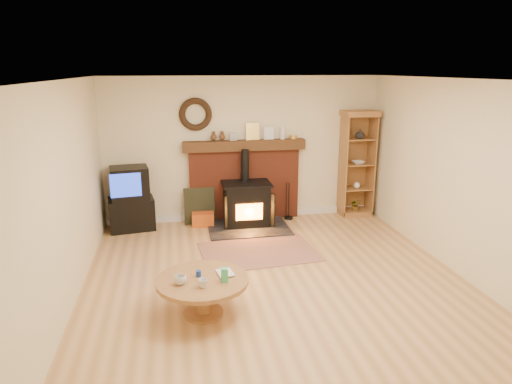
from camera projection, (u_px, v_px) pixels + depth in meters
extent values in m
plane|color=#B08049|center=(276.00, 282.00, 6.02)|extent=(5.50, 5.50, 0.00)
cube|color=beige|center=(244.00, 149.00, 8.28)|extent=(5.00, 0.02, 2.60)
cube|color=beige|center=(370.00, 288.00, 3.06)|extent=(5.00, 0.02, 2.60)
cube|color=beige|center=(66.00, 197.00, 5.24)|extent=(0.02, 5.50, 2.60)
cube|color=beige|center=(459.00, 178.00, 6.11)|extent=(0.02, 5.50, 2.60)
cube|color=white|center=(279.00, 79.00, 5.33)|extent=(5.00, 5.50, 0.02)
cube|color=white|center=(244.00, 214.00, 8.59)|extent=(5.00, 0.04, 0.12)
torus|color=black|center=(196.00, 114.00, 7.91)|extent=(0.57, 0.11, 0.57)
cube|color=maroon|center=(245.00, 185.00, 8.38)|extent=(2.00, 0.15, 1.30)
cube|color=#3C2713|center=(245.00, 145.00, 8.15)|extent=(2.20, 0.22, 0.18)
cube|color=#999999|center=(233.00, 137.00, 8.09)|extent=(0.13, 0.05, 0.14)
cube|color=gold|center=(252.00, 132.00, 8.15)|extent=(0.24, 0.06, 0.30)
cube|color=white|center=(269.00, 133.00, 8.21)|extent=(0.18, 0.05, 0.22)
cylinder|color=white|center=(283.00, 133.00, 8.23)|extent=(0.08, 0.08, 0.22)
cylinder|color=gold|center=(293.00, 137.00, 8.29)|extent=(0.14, 0.14, 0.07)
cube|color=black|center=(249.00, 228.00, 8.00)|extent=(1.40, 1.00, 0.03)
cube|color=black|center=(247.00, 204.00, 8.09)|extent=(0.77, 0.55, 0.71)
cube|color=black|center=(247.00, 184.00, 7.99)|extent=(0.85, 0.60, 0.04)
cylinder|color=black|center=(245.00, 165.00, 8.06)|extent=(0.14, 0.14, 0.56)
cube|color=orange|center=(249.00, 212.00, 7.83)|extent=(0.46, 0.02, 0.29)
cube|color=black|center=(229.00, 211.00, 7.82)|extent=(0.18, 0.25, 0.57)
cube|color=black|center=(269.00, 209.00, 7.95)|extent=(0.18, 0.25, 0.57)
cube|color=brown|center=(259.00, 252.00, 6.99)|extent=(1.82, 1.33, 0.01)
cube|color=black|center=(132.00, 214.00, 7.94)|extent=(0.82, 0.63, 0.55)
cube|color=black|center=(130.00, 183.00, 7.79)|extent=(0.69, 0.61, 0.55)
cube|color=#1B37BE|center=(126.00, 185.00, 7.52)|extent=(0.50, 0.09, 0.40)
cube|color=#975B31|center=(354.00, 212.00, 8.77)|extent=(0.58, 0.42, 0.10)
cube|color=#975B31|center=(353.00, 163.00, 8.72)|extent=(0.58, 0.02, 1.83)
cube|color=#975B31|center=(343.00, 166.00, 8.48)|extent=(0.02, 0.42, 1.83)
cube|color=#975B31|center=(371.00, 165.00, 8.58)|extent=(0.02, 0.42, 1.83)
cube|color=#975B31|center=(360.00, 113.00, 8.27)|extent=(0.64, 0.46, 0.10)
cube|color=#975B31|center=(356.00, 188.00, 8.64)|extent=(0.54, 0.38, 0.02)
cube|color=#975B31|center=(357.00, 164.00, 8.52)|extent=(0.54, 0.38, 0.02)
cube|color=#975B31|center=(359.00, 139.00, 8.40)|extent=(0.54, 0.38, 0.02)
imported|color=white|center=(360.00, 134.00, 8.32)|extent=(0.17, 0.17, 0.18)
imported|color=white|center=(358.00, 162.00, 8.46)|extent=(0.23, 0.23, 0.06)
sphere|color=white|center=(357.00, 185.00, 8.58)|extent=(0.12, 0.12, 0.12)
imported|color=#43B56F|center=(356.00, 205.00, 8.68)|extent=(0.20, 0.17, 0.22)
cube|color=#C48A07|center=(203.00, 219.00, 8.12)|extent=(0.40, 0.27, 0.24)
cube|color=black|center=(200.00, 206.00, 8.20)|extent=(0.55, 0.15, 0.65)
cylinder|color=black|center=(289.00, 218.00, 8.52)|extent=(0.16, 0.16, 0.04)
cylinder|color=black|center=(286.00, 201.00, 8.43)|extent=(0.02, 0.02, 0.70)
cylinder|color=black|center=(289.00, 201.00, 8.43)|extent=(0.02, 0.02, 0.70)
cylinder|color=brown|center=(203.00, 313.00, 5.23)|extent=(0.46, 0.46, 0.03)
cylinder|color=brown|center=(203.00, 297.00, 5.18)|extent=(0.17, 0.17, 0.37)
cylinder|color=brown|center=(202.00, 281.00, 5.12)|extent=(1.05, 1.05, 0.05)
imported|color=white|center=(180.00, 280.00, 4.97)|extent=(0.13, 0.13, 0.10)
imported|color=white|center=(203.00, 283.00, 4.90)|extent=(0.10, 0.10, 0.10)
imported|color=#4C331E|center=(218.00, 274.00, 5.20)|extent=(0.17, 0.23, 0.02)
cylinder|color=navy|center=(199.00, 274.00, 5.16)|extent=(0.06, 0.06, 0.07)
cube|color=#43B56F|center=(224.00, 275.00, 5.02)|extent=(0.07, 0.07, 0.16)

